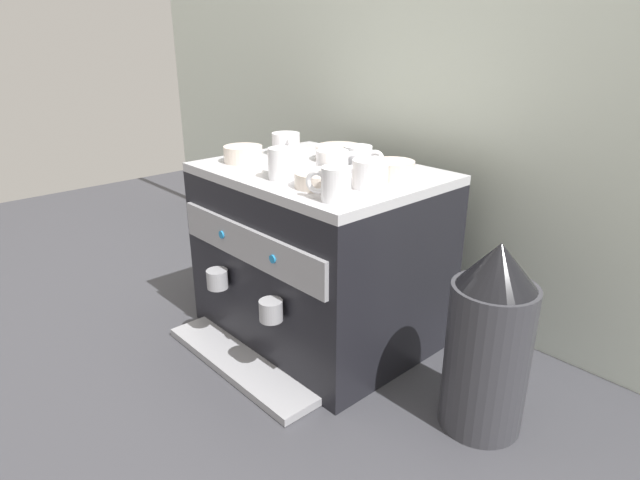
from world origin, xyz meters
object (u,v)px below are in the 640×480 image
(ceramic_bowl_2, at_px, (393,170))
(milk_pitcher, at_px, (225,261))
(ceramic_cup_2, at_px, (286,144))
(ceramic_bowl_0, at_px, (243,154))
(ceramic_cup_0, at_px, (369,173))
(ceramic_cup_1, at_px, (334,163))
(ceramic_bowl_3, at_px, (319,180))
(coffee_grinder, at_px, (489,341))
(espresso_machine, at_px, (319,255))
(ceramic_cup_3, at_px, (334,184))
(ceramic_bowl_1, at_px, (339,153))
(ceramic_cup_5, at_px, (359,158))
(ceramic_cup_4, at_px, (280,163))

(ceramic_bowl_2, relative_size, milk_pitcher, 0.77)
(ceramic_cup_2, xyz_separation_m, ceramic_bowl_0, (-0.01, -0.14, -0.01))
(ceramic_cup_0, relative_size, ceramic_cup_1, 0.99)
(ceramic_bowl_3, bearing_deg, coffee_grinder, 14.94)
(ceramic_bowl_0, distance_m, ceramic_bowl_3, 0.32)
(espresso_machine, height_order, ceramic_cup_3, ceramic_cup_3)
(ceramic_cup_3, distance_m, ceramic_bowl_2, 0.23)
(ceramic_bowl_1, bearing_deg, coffee_grinder, -11.51)
(ceramic_bowl_3, relative_size, milk_pitcher, 0.86)
(ceramic_cup_0, xyz_separation_m, ceramic_cup_2, (-0.39, 0.08, -0.00))
(ceramic_cup_0, relative_size, ceramic_cup_3, 1.14)
(ceramic_cup_5, bearing_deg, ceramic_bowl_2, -4.26)
(ceramic_cup_3, bearing_deg, coffee_grinder, 27.63)
(ceramic_cup_5, bearing_deg, ceramic_cup_0, -38.49)
(ceramic_cup_5, height_order, ceramic_bowl_1, ceramic_cup_5)
(ceramic_bowl_0, relative_size, coffee_grinder, 0.25)
(ceramic_cup_0, xyz_separation_m, ceramic_bowl_3, (-0.08, -0.08, -0.02))
(ceramic_cup_3, xyz_separation_m, milk_pitcher, (-0.70, 0.16, -0.45))
(ceramic_cup_3, bearing_deg, ceramic_cup_1, 136.49)
(ceramic_bowl_1, bearing_deg, ceramic_bowl_0, -127.16)
(milk_pitcher, bearing_deg, ceramic_cup_4, -14.71)
(ceramic_cup_1, height_order, ceramic_bowl_0, ceramic_cup_1)
(ceramic_cup_0, distance_m, ceramic_bowl_1, 0.28)
(ceramic_cup_5, xyz_separation_m, coffee_grinder, (0.46, -0.08, -0.30))
(ceramic_bowl_1, height_order, coffee_grinder, ceramic_bowl_1)
(espresso_machine, height_order, ceramic_cup_0, ceramic_cup_0)
(milk_pitcher, bearing_deg, coffee_grinder, 0.08)
(ceramic_cup_5, bearing_deg, milk_pitcher, -171.68)
(ceramic_bowl_1, distance_m, coffee_grinder, 0.65)
(ceramic_cup_4, relative_size, ceramic_bowl_1, 0.77)
(ceramic_cup_1, distance_m, ceramic_bowl_0, 0.28)
(ceramic_cup_1, relative_size, ceramic_bowl_0, 1.08)
(ceramic_bowl_0, bearing_deg, ceramic_cup_0, 9.17)
(espresso_machine, distance_m, ceramic_bowl_0, 0.34)
(ceramic_cup_3, bearing_deg, ceramic_cup_2, 153.34)
(coffee_grinder, bearing_deg, ceramic_bowl_2, 168.34)
(ceramic_cup_0, height_order, milk_pitcher, ceramic_cup_0)
(ceramic_cup_0, height_order, ceramic_cup_2, ceramic_cup_0)
(ceramic_cup_4, distance_m, coffee_grinder, 0.62)
(milk_pitcher, bearing_deg, ceramic_cup_2, 10.21)
(ceramic_cup_3, distance_m, coffee_grinder, 0.46)
(ceramic_bowl_1, height_order, ceramic_bowl_2, ceramic_bowl_2)
(espresso_machine, relative_size, ceramic_cup_3, 6.18)
(ceramic_cup_3, bearing_deg, ceramic_bowl_2, 98.52)
(ceramic_bowl_0, bearing_deg, coffee_grinder, 7.26)
(ceramic_bowl_0, relative_size, ceramic_bowl_3, 0.91)
(ceramic_cup_0, distance_m, coffee_grinder, 0.44)
(ceramic_bowl_2, xyz_separation_m, coffee_grinder, (0.34, -0.07, -0.29))
(ceramic_cup_3, bearing_deg, ceramic_bowl_0, 171.18)
(ceramic_cup_1, bearing_deg, ceramic_cup_0, -6.41)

